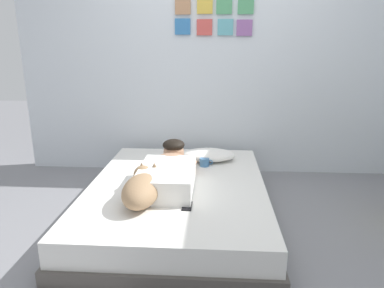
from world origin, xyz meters
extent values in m
plane|color=gray|center=(0.00, 0.00, 0.00)|extent=(12.30, 12.30, 0.00)
cube|color=silver|center=(0.00, 1.43, 1.25)|extent=(4.15, 0.10, 2.50)
cube|color=#3372B2|center=(-0.32, 1.37, 1.56)|extent=(0.16, 0.02, 0.16)
cube|color=#CC4C47|center=(-0.10, 1.37, 1.55)|extent=(0.16, 0.02, 0.16)
cube|color=#59A5B2|center=(0.11, 1.37, 1.55)|extent=(0.16, 0.02, 0.16)
cube|color=#8C5999|center=(0.31, 1.37, 1.54)|extent=(0.16, 0.02, 0.16)
cube|color=tan|center=(-0.32, 1.37, 1.75)|extent=(0.16, 0.02, 0.16)
cube|color=gold|center=(-0.10, 1.37, 1.76)|extent=(0.16, 0.02, 0.16)
cube|color=#4C9966|center=(0.10, 1.37, 1.75)|extent=(0.16, 0.02, 0.16)
cube|color=#4C9966|center=(0.31, 1.37, 1.75)|extent=(0.16, 0.02, 0.16)
cube|color=#4C4742|center=(-0.27, 0.28, 0.05)|extent=(1.46, 1.98, 0.11)
cube|color=white|center=(-0.27, 0.28, 0.20)|extent=(1.42, 1.92, 0.18)
ellipsoid|color=white|center=(-0.03, 0.89, 0.34)|extent=(0.52, 0.32, 0.11)
cube|color=white|center=(-0.35, 0.14, 0.37)|extent=(0.42, 0.64, 0.18)
ellipsoid|color=tan|center=(-0.35, 0.48, 0.39)|extent=(0.32, 0.20, 0.16)
sphere|color=tan|center=(-0.35, 0.64, 0.43)|extent=(0.19, 0.19, 0.19)
ellipsoid|color=black|center=(-0.35, 0.64, 0.50)|extent=(0.20, 0.20, 0.10)
cylinder|color=tan|center=(-0.45, 0.62, 0.36)|extent=(0.23, 0.07, 0.14)
cylinder|color=tan|center=(-0.25, 0.62, 0.36)|extent=(0.23, 0.07, 0.14)
ellipsoid|color=#9E7A56|center=(-0.49, -0.13, 0.38)|extent=(0.26, 0.48, 0.20)
sphere|color=#9E7A56|center=(-0.53, 0.13, 0.40)|extent=(0.15, 0.15, 0.15)
cone|color=#7E6145|center=(-0.54, 0.15, 0.47)|extent=(0.05, 0.05, 0.05)
cone|color=#7E6145|center=(-0.44, 0.15, 0.47)|extent=(0.05, 0.05, 0.05)
cylinder|color=teal|center=(-0.07, 0.71, 0.32)|extent=(0.09, 0.09, 0.07)
torus|color=teal|center=(-0.01, 0.71, 0.32)|extent=(0.05, 0.01, 0.05)
cube|color=black|center=(-0.16, -0.15, 0.29)|extent=(0.07, 0.14, 0.01)
camera|label=1|loc=(0.02, -2.41, 1.39)|focal=33.02mm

